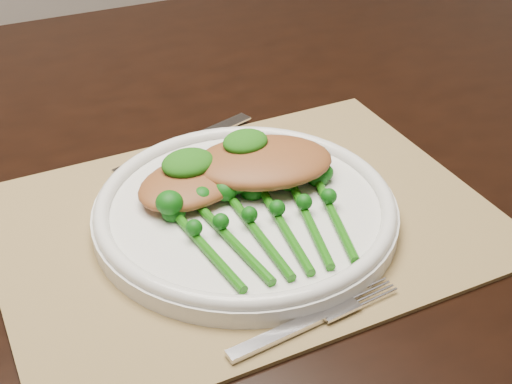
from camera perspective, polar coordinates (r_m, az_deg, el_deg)
dining_table at (r=1.06m, az=-8.92°, el=-14.41°), size 1.73×1.15×0.75m
placemat at (r=0.69m, az=-0.88°, el=-2.42°), size 0.51×0.41×0.00m
dinner_plate at (r=0.68m, az=-0.85°, el=-1.38°), size 0.29×0.29×0.03m
knife at (r=0.80m, az=-6.74°, el=3.42°), size 0.19×0.04×0.01m
fork at (r=0.59m, az=5.55°, el=-9.67°), size 0.16×0.02×0.00m
chicken_fillet_left at (r=0.70m, az=-5.04°, el=0.87°), size 0.13×0.10×0.02m
chicken_fillet_right at (r=0.71m, az=0.58°, el=2.43°), size 0.17×0.14×0.03m
pesto_dollop_left at (r=0.70m, az=-5.48°, el=2.33°), size 0.05×0.05×0.02m
pesto_dollop_right at (r=0.71m, az=-0.86°, el=4.06°), size 0.05×0.04×0.02m
broccolini_bundle at (r=0.64m, az=1.25°, el=-3.14°), size 0.18×0.20×0.04m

